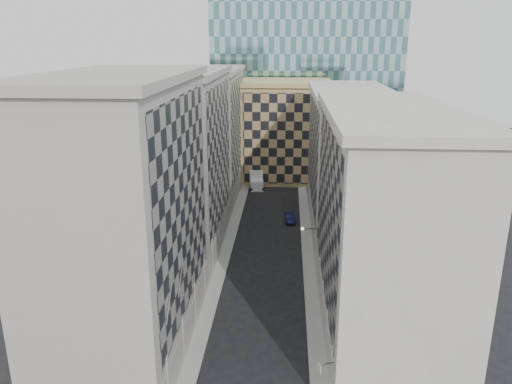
% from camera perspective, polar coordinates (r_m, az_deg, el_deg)
% --- Properties ---
extents(sidewalk_west, '(1.50, 100.00, 0.15)m').
position_cam_1_polar(sidewalk_west, '(63.49, -3.59, -7.20)').
color(sidewalk_west, '#969691').
rests_on(sidewalk_west, ground).
extents(sidewalk_east, '(1.50, 100.00, 0.15)m').
position_cam_1_polar(sidewalk_east, '(63.10, 6.00, -7.43)').
color(sidewalk_east, '#969691').
rests_on(sidewalk_east, ground).
extents(bldg_left_a, '(10.80, 22.80, 23.70)m').
position_cam_1_polar(bldg_left_a, '(43.07, -14.50, -2.89)').
color(bldg_left_a, '#A6A096').
rests_on(bldg_left_a, ground).
extents(bldg_left_b, '(10.80, 22.80, 22.70)m').
position_cam_1_polar(bldg_left_b, '(63.59, -8.49, 3.41)').
color(bldg_left_b, gray).
rests_on(bldg_left_b, ground).
extents(bldg_left_c, '(10.80, 22.80, 21.70)m').
position_cam_1_polar(bldg_left_c, '(84.86, -5.42, 6.58)').
color(bldg_left_c, '#A6A096').
rests_on(bldg_left_c, ground).
extents(bldg_right_a, '(10.80, 26.80, 20.70)m').
position_cam_1_polar(bldg_right_a, '(46.05, 14.11, -3.54)').
color(bldg_right_a, '#B7B3A8').
rests_on(bldg_right_a, ground).
extents(bldg_right_b, '(10.80, 28.80, 19.70)m').
position_cam_1_polar(bldg_right_b, '(71.80, 10.40, 3.66)').
color(bldg_right_b, '#B7B3A8').
rests_on(bldg_right_b, ground).
extents(tan_block, '(16.80, 14.80, 18.80)m').
position_cam_1_polar(tan_block, '(96.76, 3.41, 7.08)').
color(tan_block, tan).
rests_on(tan_block, ground).
extents(church_tower, '(7.20, 7.20, 51.50)m').
position_cam_1_polar(church_tower, '(109.44, 2.53, 17.46)').
color(church_tower, '#302B25').
rests_on(church_tower, ground).
extents(flagpoles_left, '(0.10, 6.33, 2.33)m').
position_cam_1_polar(flagpoles_left, '(38.89, -9.22, -10.95)').
color(flagpoles_left, gray).
rests_on(flagpoles_left, ground).
extents(bracket_lamp, '(1.98, 0.36, 0.36)m').
position_cam_1_polar(bracket_lamp, '(55.17, 5.52, -4.20)').
color(bracket_lamp, black).
rests_on(bracket_lamp, ground).
extents(box_truck, '(3.11, 6.10, 3.21)m').
position_cam_1_polar(box_truck, '(91.81, 0.01, 1.42)').
color(box_truck, white).
rests_on(box_truck, ground).
extents(dark_car, '(1.71, 3.98, 1.28)m').
position_cam_1_polar(dark_car, '(74.68, 3.90, -2.95)').
color(dark_car, '#10113E').
rests_on(dark_car, ground).
extents(shop_sign, '(1.20, 0.63, 0.72)m').
position_cam_1_polar(shop_sign, '(37.78, 7.32, -19.23)').
color(shop_sign, black).
rests_on(shop_sign, ground).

